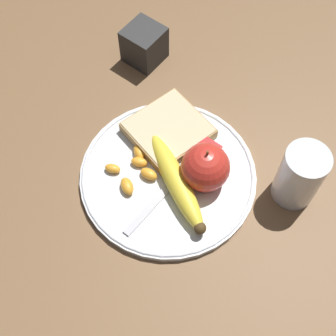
% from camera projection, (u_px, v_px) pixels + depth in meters
% --- Properties ---
extents(ground_plane, '(3.00, 3.00, 0.00)m').
position_uv_depth(ground_plane, '(168.00, 178.00, 0.76)').
color(ground_plane, brown).
extents(plate, '(0.28, 0.28, 0.01)m').
position_uv_depth(plate, '(168.00, 175.00, 0.75)').
color(plate, silver).
rests_on(plate, ground_plane).
extents(juice_glass, '(0.07, 0.07, 0.11)m').
position_uv_depth(juice_glass, '(299.00, 177.00, 0.70)').
color(juice_glass, silver).
rests_on(juice_glass, ground_plane).
extents(apple, '(0.08, 0.08, 0.09)m').
position_uv_depth(apple, '(205.00, 167.00, 0.71)').
color(apple, red).
rests_on(apple, plate).
extents(banana, '(0.12, 0.18, 0.03)m').
position_uv_depth(banana, '(177.00, 182.00, 0.72)').
color(banana, yellow).
rests_on(banana, plate).
extents(bread_slice, '(0.14, 0.14, 0.02)m').
position_uv_depth(bread_slice, '(168.00, 130.00, 0.78)').
color(bread_slice, '#AB8751').
rests_on(bread_slice, plate).
extents(fork, '(0.18, 0.03, 0.00)m').
position_uv_depth(fork, '(170.00, 186.00, 0.74)').
color(fork, silver).
rests_on(fork, plate).
extents(jam_packet, '(0.04, 0.04, 0.02)m').
position_uv_depth(jam_packet, '(205.00, 153.00, 0.75)').
color(jam_packet, silver).
rests_on(jam_packet, plate).
extents(orange_segment_0, '(0.03, 0.03, 0.01)m').
position_uv_depth(orange_segment_0, '(139.00, 162.00, 0.75)').
color(orange_segment_0, '#F9A32D').
rests_on(orange_segment_0, plate).
extents(orange_segment_1, '(0.02, 0.03, 0.02)m').
position_uv_depth(orange_segment_1, '(149.00, 174.00, 0.74)').
color(orange_segment_1, '#F9A32D').
rests_on(orange_segment_1, plate).
extents(orange_segment_2, '(0.02, 0.03, 0.01)m').
position_uv_depth(orange_segment_2, '(113.00, 169.00, 0.75)').
color(orange_segment_2, '#F9A32D').
rests_on(orange_segment_2, plate).
extents(orange_segment_3, '(0.03, 0.04, 0.02)m').
position_uv_depth(orange_segment_3, '(127.00, 186.00, 0.73)').
color(orange_segment_3, '#F9A32D').
rests_on(orange_segment_3, plate).
extents(orange_segment_4, '(0.03, 0.03, 0.02)m').
position_uv_depth(orange_segment_4, '(140.00, 151.00, 0.76)').
color(orange_segment_4, '#F9A32D').
rests_on(orange_segment_4, plate).
extents(condiment_caddy, '(0.06, 0.06, 0.07)m').
position_uv_depth(condiment_caddy, '(144.00, 45.00, 0.85)').
color(condiment_caddy, '#2D2D2D').
rests_on(condiment_caddy, ground_plane).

